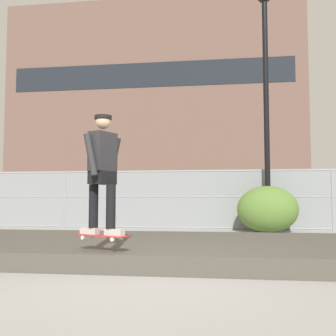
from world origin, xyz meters
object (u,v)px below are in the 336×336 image
object	(u,v)px
skateboard	(102,236)
shrub_left	(268,209)
parked_car_mid	(223,201)
parked_car_near	(64,201)
street_lamp	(266,81)
skater	(103,166)

from	to	relation	value
skateboard	shrub_left	distance (m)	6.90
skateboard	parked_car_mid	world-z (taller)	parked_car_mid
skateboard	parked_car_near	size ratio (longest dim) A/B	0.18
street_lamp	shrub_left	world-z (taller)	street_lamp
skater	parked_car_mid	distance (m)	10.43
street_lamp	parked_car_mid	distance (m)	5.28
street_lamp	skateboard	bearing A→B (deg)	-113.68
skateboard	skater	bearing A→B (deg)	45.00
skateboard	parked_car_mid	bearing A→B (deg)	81.08
parked_car_near	skater	bearing A→B (deg)	-65.07
street_lamp	shrub_left	bearing A→B (deg)	-98.23
parked_car_mid	skateboard	bearing A→B (deg)	-98.92
parked_car_mid	street_lamp	bearing A→B (deg)	-69.61
parked_car_near	parked_car_mid	xyz separation A→B (m)	(6.31, 0.19, 0.00)
shrub_left	skater	bearing A→B (deg)	-114.67
skateboard	parked_car_mid	xyz separation A→B (m)	(1.62, 10.29, 0.37)
parked_car_mid	shrub_left	world-z (taller)	parked_car_mid
skater	parked_car_near	xyz separation A→B (m)	(-4.69, 10.10, -0.59)
street_lamp	parked_car_near	size ratio (longest dim) A/B	1.63
street_lamp	parked_car_mid	xyz separation A→B (m)	(-1.33, 3.58, -3.65)
skater	parked_car_near	distance (m)	11.15
shrub_left	street_lamp	bearing A→B (deg)	81.77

